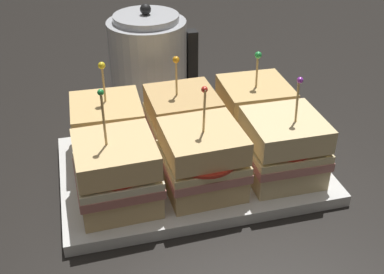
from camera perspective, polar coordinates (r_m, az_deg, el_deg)
ground_plane at (r=0.76m, az=0.00°, el=-4.43°), size 6.00×6.00×0.00m
serving_platter at (r=0.75m, az=0.00°, el=-3.88°), size 0.40×0.26×0.02m
sandwich_front_left at (r=0.66m, az=-8.89°, el=-4.31°), size 0.11×0.11×0.18m
sandwich_front_center at (r=0.67m, az=1.02°, el=-2.77°), size 0.11×0.12×0.17m
sandwich_front_right at (r=0.71m, az=10.73°, el=-1.27°), size 0.11×0.11×0.16m
sandwich_back_left at (r=0.76m, az=-9.91°, el=0.88°), size 0.11×0.11×0.16m
sandwich_back_center at (r=0.77m, az=-1.15°, el=2.04°), size 0.11×0.11×0.16m
sandwich_back_right at (r=0.80m, az=7.36°, el=3.05°), size 0.11×0.11×0.16m
kettle_steel at (r=0.93m, az=-5.14°, el=8.83°), size 0.17×0.15×0.20m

